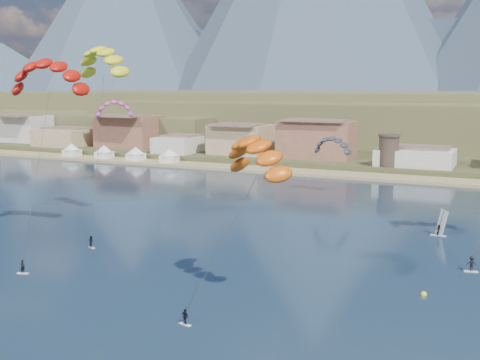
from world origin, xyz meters
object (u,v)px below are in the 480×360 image
object	(u,v)px
buoy	(424,294)
windsurfer	(440,228)
kitesurfer_orange	(258,150)
watchtower	(389,150)
kitesurfer_yellow	(103,58)
kitesurfer_red	(48,72)

from	to	relation	value
buoy	windsurfer	bearing A→B (deg)	93.13
kitesurfer_orange	buoy	world-z (taller)	kitesurfer_orange
buoy	watchtower	bearing A→B (deg)	103.46
kitesurfer_yellow	kitesurfer_orange	distance (m)	44.60
kitesurfer_orange	watchtower	bearing A→B (deg)	93.23
watchtower	kitesurfer_yellow	world-z (taller)	kitesurfer_yellow
kitesurfer_yellow	kitesurfer_orange	size ratio (longest dim) A/B	1.60
kitesurfer_orange	kitesurfer_yellow	bearing A→B (deg)	148.78
watchtower	buoy	world-z (taller)	watchtower
kitesurfer_orange	windsurfer	size ratio (longest dim) A/B	4.78
windsurfer	buoy	xyz separation A→B (m)	(1.55, -28.32, -1.19)
watchtower	kitesurfer_red	world-z (taller)	kitesurfer_red
windsurfer	buoy	size ratio (longest dim) A/B	5.94
kitesurfer_red	windsurfer	distance (m)	63.61
windsurfer	kitesurfer_red	bearing A→B (deg)	-152.21
kitesurfer_red	kitesurfer_orange	distance (m)	40.13
watchtower	buoy	distance (m)	93.27
kitesurfer_yellow	windsurfer	world-z (taller)	kitesurfer_yellow
kitesurfer_red	buoy	world-z (taller)	kitesurfer_red
watchtower	windsurfer	world-z (taller)	watchtower
kitesurfer_orange	windsurfer	xyz separation A→B (m)	(14.45, 38.20, -15.28)
kitesurfer_red	kitesurfer_orange	world-z (taller)	kitesurfer_red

